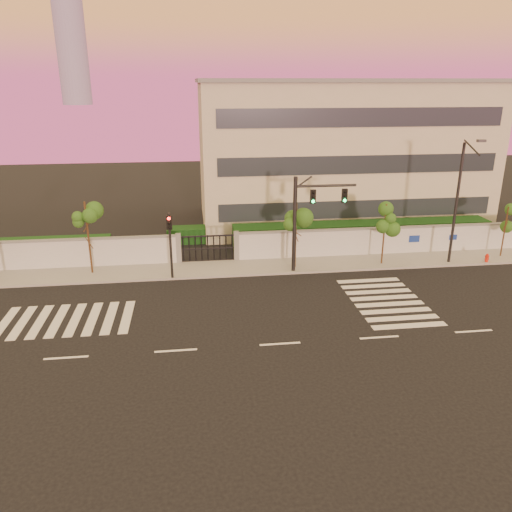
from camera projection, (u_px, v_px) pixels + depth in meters
name	position (u px, v px, depth m)	size (l,w,h in m)	color
ground	(280.00, 344.00, 24.14)	(120.00, 120.00, 0.00)	black
sidewalk	(253.00, 267.00, 33.95)	(60.00, 3.00, 0.15)	gray
perimeter_wall	(252.00, 246.00, 35.04)	(60.00, 0.36, 2.20)	#B3B6BB
hedge_row	(262.00, 238.00, 37.81)	(41.00, 4.25, 1.80)	#103616
institutional_building	(338.00, 152.00, 43.79)	(24.40, 12.40, 12.25)	#B8B39B
road_markings	(240.00, 312.00, 27.47)	(57.00, 7.62, 0.02)	silver
street_tree_c	(87.00, 221.00, 31.69)	(1.53, 1.21, 4.91)	#382314
street_tree_d	(296.00, 221.00, 32.78)	(1.62, 1.29, 4.55)	#382314
street_tree_e	(385.00, 221.00, 33.47)	(1.33, 1.06, 4.34)	#382314
street_tree_f	(506.00, 221.00, 35.11)	(1.31, 1.04, 3.76)	#382314
traffic_signal_main	(307.00, 213.00, 31.95)	(4.05, 0.39, 6.41)	black
traffic_signal_secondary	(170.00, 238.00, 31.07)	(0.34, 0.34, 4.40)	black
streetlight_east	(459.00, 198.00, 33.08)	(0.52, 2.09, 8.70)	black
fire_hydrant	(487.00, 259.00, 34.68)	(0.29, 0.28, 0.74)	red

